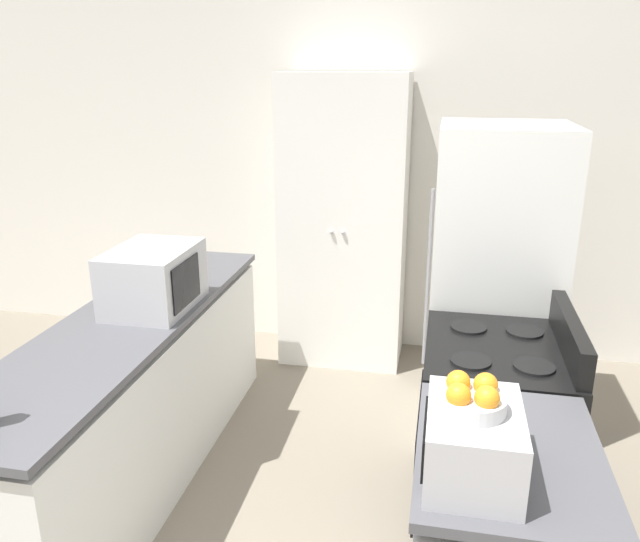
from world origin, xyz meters
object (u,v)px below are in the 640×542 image
Objects in this scene: microwave at (154,278)px; fruit_bowl at (472,397)px; refrigerator at (493,288)px; toaster_oven at (473,443)px; pantry_cabinet at (344,223)px; stove at (491,433)px.

microwave is 1.91m from fruit_bowl.
refrigerator is 1.76m from toaster_oven.
microwave reaches higher than toaster_oven.
fruit_bowl is (-0.19, -1.75, 0.26)m from refrigerator.
fruit_bowl reaches higher than toaster_oven.
toaster_oven is at bearing -72.49° from pantry_cabinet.
fruit_bowl is at bearing -35.74° from microwave.
stove is 1.12m from toaster_oven.
microwave is 1.91m from toaster_oven.
pantry_cabinet is at bearing 139.69° from refrigerator.
stove is 0.59× the size of refrigerator.
pantry_cabinet reaches higher than stove.
pantry_cabinet is 1.94× the size of stove.
microwave is (-1.73, -0.64, 0.16)m from refrigerator.
refrigerator is 3.48× the size of microwave.
stove is (0.97, -1.63, -0.57)m from pantry_cabinet.
toaster_oven is at bearing -95.64° from refrigerator.
refrigerator is at bearing 83.91° from fruit_bowl.
fruit_bowl reaches higher than stove.
microwave is at bearing 144.26° from fruit_bowl.
pantry_cabinet is 5.27× the size of toaster_oven.
stove is at bearing 80.23° from fruit_bowl.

